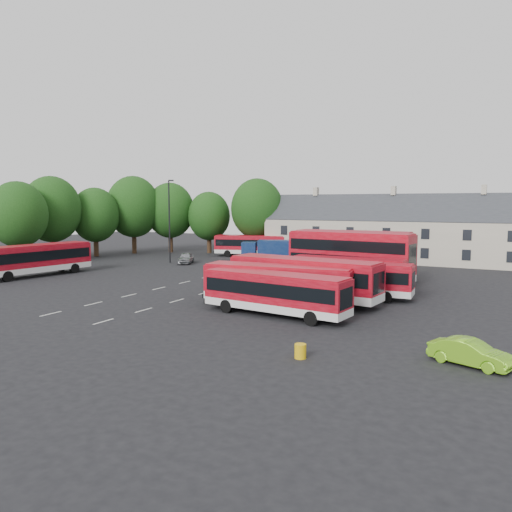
% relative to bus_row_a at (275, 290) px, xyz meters
% --- Properties ---
extents(ground, '(140.00, 140.00, 0.00)m').
position_rel_bus_row_a_xyz_m(ground, '(-14.29, 7.25, -1.80)').
color(ground, black).
rests_on(ground, ground).
extents(lane_markings, '(5.15, 33.80, 0.01)m').
position_rel_bus_row_a_xyz_m(lane_markings, '(-11.79, 9.25, -1.79)').
color(lane_markings, beige).
rests_on(lane_markings, ground).
extents(treeline, '(29.92, 32.59, 12.01)m').
position_rel_bus_row_a_xyz_m(treeline, '(-35.03, 26.62, 4.88)').
color(treeline, black).
rests_on(treeline, ground).
extents(terrace_houses, '(35.70, 7.13, 10.06)m').
position_rel_bus_row_a_xyz_m(terrace_houses, '(-0.29, 37.25, 2.06)').
color(terrace_houses, beige).
rests_on(terrace_houses, ground).
extents(bus_row_a, '(10.79, 3.61, 2.99)m').
position_rel_bus_row_a_xyz_m(bus_row_a, '(0.00, 0.00, 0.00)').
color(bus_row_a, silver).
rests_on(bus_row_a, ground).
extents(bus_row_b, '(11.41, 3.68, 3.17)m').
position_rel_bus_row_a_xyz_m(bus_row_b, '(-1.08, 2.79, 0.11)').
color(bus_row_b, silver).
rests_on(bus_row_b, ground).
extents(bus_row_c, '(12.49, 4.13, 3.46)m').
position_rel_bus_row_a_xyz_m(bus_row_c, '(-0.12, 5.42, 0.28)').
color(bus_row_c, silver).
rests_on(bus_row_c, ground).
extents(bus_row_d, '(10.62, 3.03, 2.97)m').
position_rel_bus_row_a_xyz_m(bus_row_d, '(2.33, 8.95, -0.02)').
color(bus_row_d, silver).
rests_on(bus_row_d, ground).
extents(bus_row_e, '(10.30, 2.63, 2.90)m').
position_rel_bus_row_a_xyz_m(bus_row_e, '(1.16, 12.66, -0.06)').
color(bus_row_e, silver).
rests_on(bus_row_e, ground).
extents(bus_dd_south, '(12.42, 4.21, 4.99)m').
position_rel_bus_row_a_xyz_m(bus_dd_south, '(0.26, 16.36, 1.04)').
color(bus_dd_south, silver).
rests_on(bus_dd_south, ground).
extents(bus_dd_north, '(12.04, 3.04, 4.91)m').
position_rel_bus_row_a_xyz_m(bus_dd_north, '(-0.64, 20.14, 1.00)').
color(bus_dd_north, silver).
rests_on(bus_dd_north, ground).
extents(bus_west, '(4.17, 12.22, 3.39)m').
position_rel_bus_row_a_xyz_m(bus_west, '(-30.81, 5.27, 0.24)').
color(bus_west, silver).
rests_on(bus_west, ground).
extents(bus_north, '(11.30, 5.46, 3.12)m').
position_rel_bus_row_a_xyz_m(bus_north, '(-19.65, 33.62, 0.08)').
color(bus_north, silver).
rests_on(bus_north, ground).
extents(box_truck, '(7.46, 4.74, 3.12)m').
position_rel_bus_row_a_xyz_m(box_truck, '(-12.97, 26.00, -0.04)').
color(box_truck, black).
rests_on(box_truck, ground).
extents(silver_car, '(3.37, 4.51, 1.43)m').
position_rel_bus_row_a_xyz_m(silver_car, '(-23.35, 22.08, -1.08)').
color(silver_car, '#9B9DA2').
rests_on(silver_car, ground).
extents(lime_car, '(4.05, 2.50, 1.26)m').
position_rel_bus_row_a_xyz_m(lime_car, '(12.85, -5.25, -1.17)').
color(lime_car, '#77C41E').
rests_on(lime_car, ground).
extents(grit_bin, '(0.58, 0.58, 0.73)m').
position_rel_bus_row_a_xyz_m(grit_bin, '(5.21, -7.97, -1.43)').
color(grit_bin, '#E6B10D').
rests_on(grit_bin, ground).
extents(lamppost, '(0.75, 0.45, 10.81)m').
position_rel_bus_row_a_xyz_m(lamppost, '(-25.76, 21.93, 3.97)').
color(lamppost, black).
rests_on(lamppost, ground).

